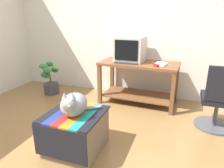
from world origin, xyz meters
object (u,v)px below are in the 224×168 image
at_px(keyboard, 127,63).
at_px(book, 161,64).
at_px(desk, 139,76).
at_px(potted_plant, 50,80).
at_px(stapler, 156,65).
at_px(tv_monitor, 130,49).
at_px(cat, 74,104).
at_px(ottoman_with_blanket, 76,132).
at_px(office_chair, 218,102).

xyz_separation_m(keyboard, book, (0.54, 0.07, 0.00)).
relative_size(desk, book, 5.40).
relative_size(book, potted_plant, 0.39).
bearing_deg(stapler, tv_monitor, 105.68).
bearing_deg(tv_monitor, cat, -93.24).
bearing_deg(tv_monitor, keyboard, -88.32).
xyz_separation_m(cat, stapler, (0.65, 1.39, 0.17)).
xyz_separation_m(ottoman_with_blanket, stapler, (0.66, 1.37, 0.51)).
bearing_deg(stapler, potted_plant, 133.41).
relative_size(tv_monitor, keyboard, 1.22).
height_order(cat, potted_plant, cat).
bearing_deg(office_chair, ottoman_with_blanket, 34.26).
bearing_deg(desk, office_chair, -21.35).
xyz_separation_m(book, ottoman_with_blanket, (-0.71, -1.51, -0.51)).
height_order(desk, keyboard, keyboard).
relative_size(keyboard, cat, 0.88).
distance_m(ottoman_with_blanket, cat, 0.35).
height_order(cat, stapler, stapler).
relative_size(tv_monitor, book, 2.00).
height_order(tv_monitor, office_chair, tv_monitor).
relative_size(book, office_chair, 0.27).
height_order(keyboard, office_chair, office_chair).
bearing_deg(tv_monitor, office_chair, -20.91).
distance_m(desk, ottoman_with_blanket, 1.63).
bearing_deg(potted_plant, stapler, -1.44).
bearing_deg(keyboard, ottoman_with_blanket, -96.11).
bearing_deg(stapler, book, 22.53).
relative_size(desk, keyboard, 3.30).
relative_size(book, stapler, 2.22).
height_order(office_chair, stapler, office_chair).
bearing_deg(book, potted_plant, -165.89).
distance_m(book, cat, 1.69).
bearing_deg(potted_plant, office_chair, -7.27).
bearing_deg(keyboard, tv_monitor, 90.06).
height_order(keyboard, potted_plant, keyboard).
height_order(potted_plant, office_chair, office_chair).
xyz_separation_m(book, stapler, (-0.06, -0.14, 0.01)).
bearing_deg(cat, stapler, 52.63).
distance_m(desk, tv_monitor, 0.47).
relative_size(ottoman_with_blanket, office_chair, 0.72).
relative_size(desk, potted_plant, 2.13).
relative_size(keyboard, potted_plant, 0.65).
distance_m(desk, book, 0.44).
bearing_deg(tv_monitor, potted_plant, -169.52).
distance_m(keyboard, office_chair, 1.46).
relative_size(desk, office_chair, 1.48).
relative_size(desk, ottoman_with_blanket, 2.06).
bearing_deg(cat, tv_monitor, 71.83).
relative_size(ottoman_with_blanket, cat, 1.41).
xyz_separation_m(desk, stapler, (0.31, -0.20, 0.25)).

